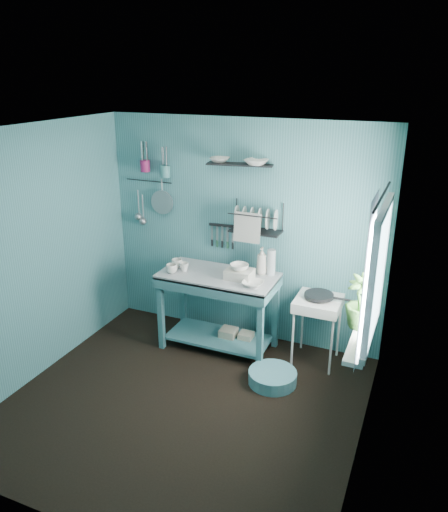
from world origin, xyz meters
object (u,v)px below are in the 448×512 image
at_px(mug_left, 172,269).
at_px(hotplate_stand, 316,330).
at_px(mug_mid, 184,267).
at_px(potted_plant, 361,302).
at_px(storage_tin_large, 228,338).
at_px(mug_right, 177,263).
at_px(wash_tub, 239,274).
at_px(water_bottle, 271,262).
at_px(frying_pan, 319,295).
at_px(floor_basin, 272,377).
at_px(work_counter, 218,311).
at_px(colander, 162,202).
at_px(soap_bottle, 262,261).
at_px(storage_tin_small, 246,341).
at_px(utensil_cup_magenta, 145,166).
at_px(dish_rack, 256,218).
at_px(utensil_cup_teal, 165,171).

height_order(mug_left, hotplate_stand, mug_left).
height_order(mug_mid, potted_plant, potted_plant).
distance_m(hotplate_stand, storage_tin_large, 1.01).
distance_m(mug_right, wash_tub, 0.75).
bearing_deg(water_bottle, frying_pan, -8.25).
bearing_deg(wash_tub, mug_mid, -176.37).
relative_size(storage_tin_large, floor_basin, 0.45).
xyz_separation_m(work_counter, wash_tub, (0.25, -0.02, 0.50)).
relative_size(wash_tub, floor_basin, 0.58).
relative_size(hotplate_stand, colander, 2.64).
bearing_deg(colander, mug_mid, -41.48).
bearing_deg(mug_right, soap_bottle, 12.26).
bearing_deg(mug_right, mug_mid, -26.57).
height_order(soap_bottle, storage_tin_small, soap_bottle).
bearing_deg(potted_plant, wash_tub, 160.91).
distance_m(mug_right, utensil_cup_magenta, 1.19).
bearing_deg(storage_tin_small, water_bottle, 32.47).
distance_m(potted_plant, floor_basin, 1.28).
xyz_separation_m(work_counter, frying_pan, (1.07, 0.14, 0.33)).
xyz_separation_m(work_counter, soap_bottle, (0.42, 0.20, 0.60)).
xyz_separation_m(mug_left, floor_basin, (1.26, -0.27, -0.87)).
xyz_separation_m(dish_rack, potted_plant, (1.25, -0.77, -0.41)).
distance_m(utensil_cup_magenta, storage_tin_large, 2.18).
xyz_separation_m(work_counter, storage_tin_large, (0.10, 0.05, -0.34)).
relative_size(mug_right, utensil_cup_magenta, 0.95).
height_order(work_counter, water_bottle, water_bottle).
xyz_separation_m(mug_left, hotplate_stand, (1.55, 0.30, -0.57)).
distance_m(frying_pan, dish_rack, 1.05).
bearing_deg(floor_basin, mug_mid, 162.30).
height_order(dish_rack, storage_tin_large, dish_rack).
relative_size(mug_mid, wash_tub, 0.36).
xyz_separation_m(frying_pan, utensil_cup_teal, (-1.87, 0.21, 1.10)).
bearing_deg(colander, potted_plant, -19.30).
bearing_deg(frying_pan, utensil_cup_magenta, 174.37).
height_order(hotplate_stand, floor_basin, hotplate_stand).
bearing_deg(potted_plant, work_counter, 163.12).
bearing_deg(frying_pan, storage_tin_small, -175.52).
xyz_separation_m(mug_mid, utensil_cup_magenta, (-0.68, 0.41, 0.99)).
xyz_separation_m(work_counter, floor_basin, (0.78, -0.43, -0.38)).
bearing_deg(frying_pan, storage_tin_large, -174.68).
xyz_separation_m(work_counter, dish_rack, (0.31, 0.30, 1.03)).
bearing_deg(colander, mug_left, -53.62).
height_order(work_counter, utensil_cup_magenta, utensil_cup_magenta).
bearing_deg(wash_tub, frying_pan, 11.06).
relative_size(soap_bottle, storage_tin_large, 1.36).
relative_size(mug_mid, frying_pan, 0.33).
distance_m(soap_bottle, dish_rack, 0.46).
distance_m(dish_rack, colander, 1.19).
xyz_separation_m(work_counter, water_bottle, (0.52, 0.22, 0.59)).
xyz_separation_m(storage_tin_large, storage_tin_small, (0.20, 0.03, -0.01)).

